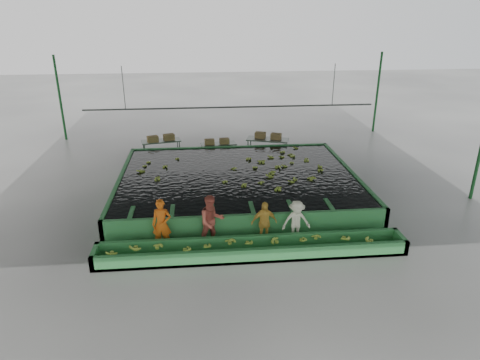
{
  "coord_description": "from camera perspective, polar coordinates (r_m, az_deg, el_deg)",
  "views": [
    {
      "loc": [
        -1.54,
        -15.41,
        7.39
      ],
      "look_at": [
        0.0,
        0.5,
        1.0
      ],
      "focal_mm": 32.0,
      "sensor_mm": 36.0,
      "label": 1
    }
  ],
  "objects": [
    {
      "name": "rail_hanger_left",
      "position": [
        20.98,
        -15.27,
        11.74
      ],
      "size": [
        0.04,
        0.04,
        2.0
      ],
      "primitive_type": "cylinder",
      "color": "#59605B",
      "rests_on": "shed_roof"
    },
    {
      "name": "ground",
      "position": [
        17.16,
        0.16,
        -3.72
      ],
      "size": [
        80.0,
        80.0,
        0.0
      ],
      "primitive_type": "plane",
      "color": "gray",
      "rests_on": "ground"
    },
    {
      "name": "box_stack_mid",
      "position": [
        22.49,
        -3.08,
        4.82
      ],
      "size": [
        1.3,
        0.49,
        0.27
      ],
      "primitive_type": null,
      "rotation": [
        0.0,
        0.0,
        0.11
      ],
      "color": "olive",
      "rests_on": "packing_table_mid"
    },
    {
      "name": "worker_b",
      "position": [
        14.18,
        -3.8,
        -5.49
      ],
      "size": [
        1.03,
        0.89,
        1.8
      ],
      "primitive_type": "imported",
      "rotation": [
        0.0,
        0.0,
        0.28
      ],
      "color": "#B65140",
      "rests_on": "ground"
    },
    {
      "name": "packing_table_left",
      "position": [
        23.31,
        -10.4,
        4.14
      ],
      "size": [
        2.16,
        1.2,
        0.93
      ],
      "primitive_type": null,
      "rotation": [
        0.0,
        0.0,
        0.2
      ],
      "color": "#59605B",
      "rests_on": "ground"
    },
    {
      "name": "cableway_rail",
      "position": [
        20.93,
        -1.2,
        9.68
      ],
      "size": [
        0.08,
        0.08,
        14.0
      ],
      "primitive_type": "cylinder",
      "color": "#59605B",
      "rests_on": "shed_roof"
    },
    {
      "name": "packing_table_mid",
      "position": [
        22.7,
        -2.87,
        3.88
      ],
      "size": [
        1.93,
        0.99,
        0.84
      ],
      "primitive_type": null,
      "rotation": [
        0.0,
        0.0,
        0.14
      ],
      "color": "#59605B",
      "rests_on": "ground"
    },
    {
      "name": "tank_water",
      "position": [
        18.2,
        -0.3,
        0.72
      ],
      "size": [
        9.7,
        7.7,
        0.0
      ],
      "primitive_type": "cube",
      "color": "black",
      "rests_on": "flotation_tank"
    },
    {
      "name": "box_stack_right",
      "position": [
        22.92,
        3.76,
        5.56
      ],
      "size": [
        1.44,
        0.88,
        0.3
      ],
      "primitive_type": null,
      "rotation": [
        0.0,
        0.0,
        -0.38
      ],
      "color": "olive",
      "rests_on": "packing_table_right"
    },
    {
      "name": "sorting_trough",
      "position": [
        13.89,
        1.65,
        -9.16
      ],
      "size": [
        10.0,
        1.0,
        0.5
      ],
      "primitive_type": null,
      "color": "#30813F",
      "rests_on": "ground"
    },
    {
      "name": "trough_bananas",
      "position": [
        13.81,
        1.66,
        -8.63
      ],
      "size": [
        9.32,
        0.62,
        0.12
      ],
      "primitive_type": null,
      "color": "#96B839",
      "rests_on": "sorting_trough"
    },
    {
      "name": "floating_bananas",
      "position": [
        18.94,
        -0.52,
        1.59
      ],
      "size": [
        8.9,
        6.07,
        0.12
      ],
      "primitive_type": null,
      "color": "#96B839",
      "rests_on": "tank_water"
    },
    {
      "name": "shed_posts",
      "position": [
        16.24,
        0.17,
        4.27
      ],
      "size": [
        20.0,
        22.0,
        5.0
      ],
      "primitive_type": null,
      "color": "#175122",
      "rests_on": "ground"
    },
    {
      "name": "shed_roof",
      "position": [
        15.67,
        0.18,
        13.02
      ],
      "size": [
        20.0,
        22.0,
        0.04
      ],
      "primitive_type": "cube",
      "color": "gray",
      "rests_on": "shed_posts"
    },
    {
      "name": "packing_table_right",
      "position": [
        23.0,
        3.67,
        4.31
      ],
      "size": [
        2.36,
        1.5,
        1.0
      ],
      "primitive_type": null,
      "rotation": [
        0.0,
        0.0,
        -0.3
      ],
      "color": "#59605B",
      "rests_on": "ground"
    },
    {
      "name": "box_stack_left",
      "position": [
        23.08,
        -10.48,
        5.16
      ],
      "size": [
        1.47,
        0.85,
        0.31
      ],
      "primitive_type": null,
      "rotation": [
        0.0,
        0.0,
        0.35
      ],
      "color": "olive",
      "rests_on": "packing_table_left"
    },
    {
      "name": "worker_d",
      "position": [
        14.59,
        7.51,
        -5.49
      ],
      "size": [
        0.98,
        0.58,
        1.49
      ],
      "primitive_type": "imported",
      "rotation": [
        0.0,
        0.0,
        0.02
      ],
      "color": "#E7ECC8",
      "rests_on": "ground"
    },
    {
      "name": "worker_c",
      "position": [
        14.39,
        3.22,
        -5.7
      ],
      "size": [
        0.92,
        0.47,
        1.51
      ],
      "primitive_type": "imported",
      "rotation": [
        0.0,
        0.0,
        0.12
      ],
      "color": "gold",
      "rests_on": "ground"
    },
    {
      "name": "worker_a",
      "position": [
        14.26,
        -10.39,
        -5.83
      ],
      "size": [
        0.67,
        0.47,
        1.73
      ],
      "primitive_type": "imported",
      "rotation": [
        0.0,
        0.0,
        -0.09
      ],
      "color": "#D85E13",
      "rests_on": "ground"
    },
    {
      "name": "rail_hanger_right",
      "position": [
        21.7,
        12.38,
        12.31
      ],
      "size": [
        0.04,
        0.04,
        2.0
      ],
      "primitive_type": "cylinder",
      "color": "#59605B",
      "rests_on": "shed_roof"
    },
    {
      "name": "flotation_tank",
      "position": [
        18.34,
        -0.3,
        -0.44
      ],
      "size": [
        10.0,
        8.0,
        0.9
      ],
      "primitive_type": null,
      "color": "#30813F",
      "rests_on": "ground"
    }
  ]
}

